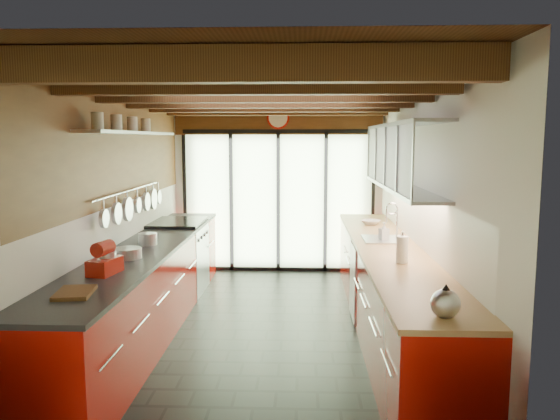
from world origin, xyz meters
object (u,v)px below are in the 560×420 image
(stand_mixer, at_px, (105,261))
(paper_towel, at_px, (402,250))
(bowl, at_px, (371,222))
(kettle, at_px, (445,302))
(soap_bottle, at_px, (384,232))

(stand_mixer, distance_m, paper_towel, 2.59)
(paper_towel, xyz_separation_m, bowl, (0.00, 2.25, -0.09))
(bowl, bearing_deg, kettle, -90.00)
(paper_towel, height_order, soap_bottle, paper_towel)
(paper_towel, bearing_deg, bowl, 90.00)
(stand_mixer, height_order, bowl, stand_mixer)
(paper_towel, relative_size, soap_bottle, 1.44)
(paper_towel, bearing_deg, kettle, -90.00)
(kettle, bearing_deg, soap_bottle, 90.00)
(paper_towel, xyz_separation_m, soap_bottle, (0.00, 1.11, -0.02))
(soap_bottle, bearing_deg, paper_towel, -90.00)
(soap_bottle, height_order, bowl, soap_bottle)
(paper_towel, distance_m, soap_bottle, 1.11)
(stand_mixer, relative_size, kettle, 1.38)
(kettle, bearing_deg, paper_towel, 90.00)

